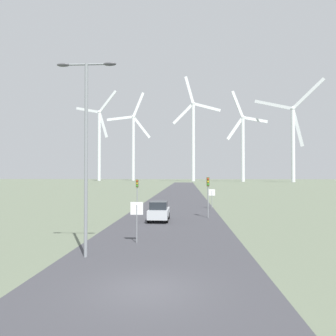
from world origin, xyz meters
name	(u,v)px	position (x,y,z in m)	size (l,w,h in m)	color
ground_plane	(146,289)	(0.00, 0.00, 0.00)	(600.00, 600.00, 0.00)	#5B6651
road_surface	(178,198)	(0.00, 48.00, 0.00)	(10.00, 240.00, 0.01)	#38383D
streetlamp	(86,135)	(-3.78, 4.62, 6.42)	(3.21, 0.32, 10.29)	gray
stop_sign_near	(137,214)	(-1.64, 8.32, 1.81)	(0.81, 0.07, 2.59)	gray
stop_sign_far	(212,195)	(4.76, 29.66, 1.72)	(0.81, 0.07, 2.46)	gray
traffic_light_post_near_left	(137,188)	(-4.18, 25.21, 2.76)	(0.28, 0.34, 3.76)	gray
traffic_light_post_near_right	(208,188)	(3.68, 20.66, 2.98)	(0.28, 0.34, 4.07)	gray
car_approaching	(159,211)	(-1.05, 18.12, 0.91)	(1.88, 4.11, 1.83)	#B7BCC1
wind_turbine_far_left	(99,139)	(-59.58, 213.63, 29.48)	(31.21, 8.44, 62.90)	silver
wind_turbine_left	(133,141)	(-36.81, 221.81, 28.46)	(31.08, 6.40, 64.28)	silver
wind_turbine_center	(193,134)	(5.93, 199.03, 30.46)	(31.27, 2.60, 68.12)	silver
wind_turbine_right	(243,142)	(35.82, 188.47, 24.39)	(26.67, 9.25, 55.15)	silver
wind_turbine_far_right	(293,135)	(62.62, 178.60, 26.85)	(35.57, 16.62, 58.17)	silver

